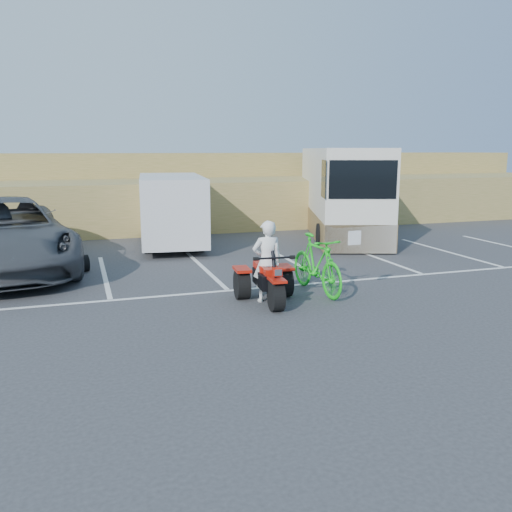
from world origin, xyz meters
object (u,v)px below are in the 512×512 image
object	(u,v)px
red_trike_atv	(269,303)
rider	(267,261)
cargo_trailer	(172,208)
rv_motorhome	(340,197)
grey_pickup	(2,235)
quad_atv_green	(179,250)
green_dirt_bike	(317,264)
quad_atv_blue	(67,270)

from	to	relation	value
red_trike_atv	rider	world-z (taller)	rider
cargo_trailer	rv_motorhome	xyz separation A→B (m)	(6.79, 0.77, 0.13)
grey_pickup	quad_atv_green	distance (m)	5.49
red_trike_atv	grey_pickup	world-z (taller)	grey_pickup
green_dirt_bike	quad_atv_green	distance (m)	6.79
grey_pickup	quad_atv_blue	distance (m)	1.92
green_dirt_bike	quad_atv_green	bearing A→B (deg)	103.19
rv_motorhome	quad_atv_blue	distance (m)	10.96
cargo_trailer	quad_atv_green	distance (m)	1.56
red_trike_atv	cargo_trailer	world-z (taller)	cargo_trailer
grey_pickup	rv_motorhome	bearing A→B (deg)	5.89
rider	quad_atv_green	bearing A→B (deg)	-79.24
green_dirt_bike	quad_atv_blue	xyz separation A→B (m)	(-5.55, 4.38, -0.68)
cargo_trailer	rv_motorhome	distance (m)	6.83
cargo_trailer	quad_atv_blue	bearing A→B (deg)	-132.97
quad_atv_blue	quad_atv_green	bearing A→B (deg)	19.21
green_dirt_bike	rv_motorhome	xyz separation A→B (m)	(4.67, 8.07, 0.75)
red_trike_atv	green_dirt_bike	size ratio (longest dim) A/B	0.77
green_dirt_bike	cargo_trailer	xyz separation A→B (m)	(-2.12, 7.30, 0.62)
rider	quad_atv_blue	distance (m)	6.39
cargo_trailer	rv_motorhome	bearing A→B (deg)	13.18
green_dirt_bike	cargo_trailer	distance (m)	7.62
rider	cargo_trailer	world-z (taller)	cargo_trailer
red_trike_atv	rv_motorhome	size ratio (longest dim) A/B	0.19
grey_pickup	cargo_trailer	bearing A→B (deg)	17.22
grey_pickup	quad_atv_blue	bearing A→B (deg)	-21.51
grey_pickup	cargo_trailer	xyz separation A→B (m)	(5.04, 2.59, 0.30)
rider	quad_atv_green	world-z (taller)	rider
red_trike_atv	quad_atv_blue	distance (m)	6.44
red_trike_atv	quad_atv_blue	size ratio (longest dim) A/B	1.32
rider	rv_motorhome	distance (m)	10.34
red_trike_atv	rv_motorhome	bearing A→B (deg)	59.71
rider	green_dirt_bike	distance (m)	1.39
rv_motorhome	cargo_trailer	bearing A→B (deg)	-155.05
rider	grey_pickup	distance (m)	7.71
quad_atv_green	rider	bearing A→B (deg)	-68.20
red_trike_atv	quad_atv_blue	bearing A→B (deg)	135.62
green_dirt_bike	quad_atv_green	size ratio (longest dim) A/B	1.72
rider	quad_atv_blue	size ratio (longest dim) A/B	1.36
red_trike_atv	rv_motorhome	world-z (taller)	rv_motorhome
grey_pickup	rv_motorhome	size ratio (longest dim) A/B	0.76
rider	cargo_trailer	size ratio (longest dim) A/B	0.33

